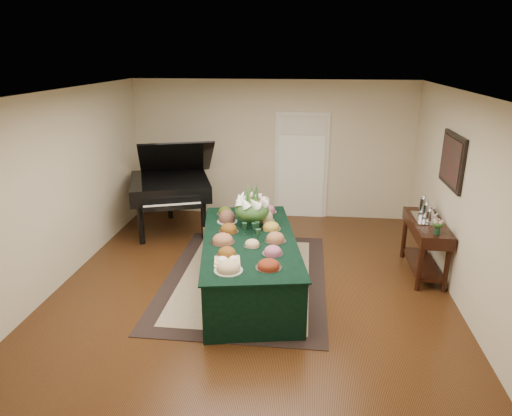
# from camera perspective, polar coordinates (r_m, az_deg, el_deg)

# --- Properties ---
(ground) EXTENTS (6.00, 6.00, 0.00)m
(ground) POSITION_cam_1_polar(r_m,az_deg,el_deg) (6.72, -0.29, -9.33)
(ground) COLOR black
(ground) RESTS_ON ground
(area_rug) EXTENTS (2.34, 3.27, 0.01)m
(area_rug) POSITION_cam_1_polar(r_m,az_deg,el_deg) (6.85, -1.34, -8.68)
(area_rug) COLOR black
(area_rug) RESTS_ON ground
(kitchen_doorway) EXTENTS (1.05, 0.07, 2.10)m
(kitchen_doorway) POSITION_cam_1_polar(r_m,az_deg,el_deg) (9.11, 5.69, 5.11)
(kitchen_doorway) COLOR silver
(kitchen_doorway) RESTS_ON ground
(buffet_table) EXTENTS (1.70, 2.84, 0.77)m
(buffet_table) POSITION_cam_1_polar(r_m,az_deg,el_deg) (6.41, -0.83, -6.93)
(buffet_table) COLOR black
(buffet_table) RESTS_ON ground
(food_platters) EXTENTS (1.14, 2.39, 0.14)m
(food_platters) POSITION_cam_1_polar(r_m,az_deg,el_deg) (6.31, -1.15, -3.05)
(food_platters) COLOR silver
(food_platters) RESTS_ON buffet_table
(cutting_board) EXTENTS (0.36, 0.36, 0.10)m
(cutting_board) POSITION_cam_1_polar(r_m,az_deg,el_deg) (5.57, -3.63, -6.38)
(cutting_board) COLOR tan
(cutting_board) RESTS_ON buffet_table
(green_goblets) EXTENTS (0.29, 0.34, 0.18)m
(green_goblets) POSITION_cam_1_polar(r_m,az_deg,el_deg) (6.28, -0.32, -2.77)
(green_goblets) COLOR black
(green_goblets) RESTS_ON buffet_table
(floral_centerpiece) EXTENTS (0.52, 0.52, 0.52)m
(floral_centerpiece) POSITION_cam_1_polar(r_m,az_deg,el_deg) (6.58, -0.50, 0.25)
(floral_centerpiece) COLOR black
(floral_centerpiece) RESTS_ON buffet_table
(grand_piano) EXTENTS (1.79, 1.99, 1.72)m
(grand_piano) POSITION_cam_1_polar(r_m,az_deg,el_deg) (8.52, -10.66, 2.76)
(grand_piano) COLOR black
(grand_piano) RESTS_ON ground
(wicker_basket) EXTENTS (0.37, 0.37, 0.23)m
(wicker_basket) POSITION_cam_1_polar(r_m,az_deg,el_deg) (8.27, -5.47, -2.94)
(wicker_basket) COLOR #A57C42
(wicker_basket) RESTS_ON ground
(mahogany_sideboard) EXTENTS (0.45, 1.31, 0.84)m
(mahogany_sideboard) POSITION_cam_1_polar(r_m,az_deg,el_deg) (7.19, 20.49, -2.99)
(mahogany_sideboard) COLOR black
(mahogany_sideboard) RESTS_ON ground
(tea_service) EXTENTS (0.34, 0.58, 0.30)m
(tea_service) POSITION_cam_1_polar(r_m,az_deg,el_deg) (7.22, 20.50, -0.29)
(tea_service) COLOR silver
(tea_service) RESTS_ON mahogany_sideboard
(pink_bouquet) EXTENTS (0.17, 0.17, 0.22)m
(pink_bouquet) POSITION_cam_1_polar(r_m,az_deg,el_deg) (6.62, 21.80, -1.90)
(pink_bouquet) COLOR black
(pink_bouquet) RESTS_ON mahogany_sideboard
(wall_painting) EXTENTS (0.05, 0.95, 0.75)m
(wall_painting) POSITION_cam_1_polar(r_m,az_deg,el_deg) (6.94, 23.31, 5.46)
(wall_painting) COLOR black
(wall_painting) RESTS_ON ground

